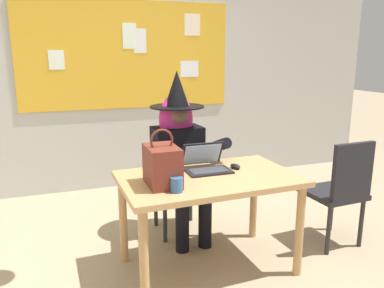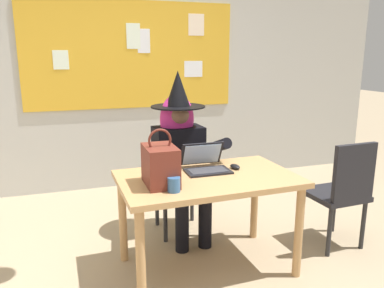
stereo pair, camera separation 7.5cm
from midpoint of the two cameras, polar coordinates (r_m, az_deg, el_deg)
name	(u,v)px [view 2 (the right image)]	position (r m, az deg, el deg)	size (l,w,h in m)	color
ground_plane	(189,278)	(2.88, 0.36, -19.50)	(24.00, 24.00, 0.00)	tan
wall_back_bulletin	(131,60)	(4.54, -8.59, 12.27)	(6.53, 2.27, 2.96)	#B2B2AD
desk_main	(208,189)	(2.74, 3.17, -6.70)	(1.27, 0.79, 0.72)	tan
chair_at_desk	(177,176)	(3.44, -1.66, -4.84)	(0.43, 0.43, 0.88)	black
person_costumed	(181,148)	(3.25, -1.06, -0.62)	(0.61, 0.70, 1.43)	black
laptop	(206,164)	(2.84, 2.80, -3.04)	(0.33, 0.30, 0.20)	black
computer_mouse	(235,167)	(2.90, 7.21, -3.37)	(0.06, 0.10, 0.03)	black
handbag	(160,165)	(2.50, -3.91, -3.15)	(0.20, 0.30, 0.38)	maroon
coffee_mug	(174,184)	(2.39, -1.82, -6.09)	(0.08, 0.08, 0.10)	#336099
chair_extra_corner	(342,189)	(3.31, 22.15, -6.28)	(0.44, 0.44, 0.90)	black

